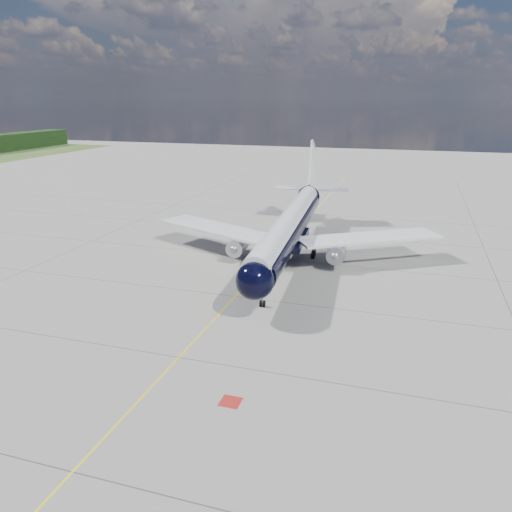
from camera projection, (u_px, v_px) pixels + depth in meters
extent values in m
plane|color=gray|center=(279.00, 249.00, 76.44)|extent=(320.00, 320.00, 0.00)
cube|color=yellow|center=(270.00, 259.00, 71.89)|extent=(0.16, 160.00, 0.01)
cube|color=maroon|center=(231.00, 402.00, 38.16)|extent=(1.60, 1.60, 0.01)
cylinder|color=black|center=(289.00, 229.00, 70.28)|extent=(7.09, 40.36, 4.02)
sphere|color=black|center=(255.00, 281.00, 50.67)|extent=(4.31, 4.31, 4.02)
cone|color=black|center=(311.00, 193.00, 93.13)|extent=(4.57, 7.69, 4.02)
cylinder|color=silver|center=(289.00, 222.00, 69.98)|extent=(6.38, 42.40, 3.13)
cube|color=black|center=(254.00, 276.00, 50.30)|extent=(2.63, 1.46, 0.58)
cube|color=silver|center=(217.00, 229.00, 74.44)|extent=(20.71, 12.97, 0.34)
cube|color=silver|center=(369.00, 238.00, 69.65)|extent=(19.97, 15.34, 0.34)
cube|color=black|center=(289.00, 239.00, 70.73)|extent=(5.24, 10.88, 1.06)
cylinder|color=#A8A8B0|center=(238.00, 245.00, 70.46)|extent=(2.73, 5.03, 2.37)
cylinder|color=#A8A8B0|center=(336.00, 251.00, 67.50)|extent=(2.73, 5.03, 2.37)
sphere|color=gray|center=(234.00, 249.00, 68.41)|extent=(1.25, 1.25, 1.16)
sphere|color=gray|center=(335.00, 256.00, 65.44)|extent=(1.25, 1.25, 1.16)
cube|color=silver|center=(239.00, 239.00, 70.42)|extent=(0.49, 3.39, 1.16)
cube|color=silver|center=(337.00, 245.00, 67.46)|extent=(0.49, 3.39, 1.16)
cube|color=silver|center=(312.00, 164.00, 91.00)|extent=(0.85, 6.71, 9.01)
cube|color=silver|center=(311.00, 189.00, 92.87)|extent=(13.96, 4.43, 0.23)
cylinder|color=gray|center=(263.00, 296.00, 55.06)|extent=(0.20, 0.20, 2.22)
cylinder|color=black|center=(261.00, 303.00, 55.39)|extent=(0.25, 0.75, 0.74)
cylinder|color=black|center=(264.00, 304.00, 55.30)|extent=(0.25, 0.75, 0.74)
cylinder|color=gray|center=(268.00, 245.00, 73.40)|extent=(0.30, 0.30, 2.01)
cylinder|color=gray|center=(314.00, 248.00, 71.94)|extent=(0.30, 0.30, 2.01)
cylinder|color=black|center=(267.00, 252.00, 73.12)|extent=(0.56, 1.20, 1.16)
cylinder|color=black|center=(269.00, 249.00, 74.20)|extent=(0.56, 1.20, 1.16)
cylinder|color=black|center=(313.00, 255.00, 71.66)|extent=(0.56, 1.20, 1.16)
cylinder|color=black|center=(314.00, 252.00, 72.74)|extent=(0.56, 1.20, 1.16)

